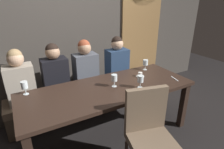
# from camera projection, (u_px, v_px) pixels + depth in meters

# --- Properties ---
(ground) EXTENTS (9.00, 9.00, 0.00)m
(ground) POSITION_uv_depth(u_px,v_px,m) (109.00, 134.00, 2.63)
(ground) COLOR black
(back_wall_tiled) EXTENTS (6.00, 0.12, 3.00)m
(back_wall_tiled) POSITION_uv_depth(u_px,v_px,m) (73.00, 17.00, 3.03)
(back_wall_tiled) COLOR #423D38
(back_wall_tiled) RESTS_ON ground
(arched_door) EXTENTS (0.90, 0.05, 2.55)m
(arched_door) POSITION_uv_depth(u_px,v_px,m) (141.00, 21.00, 3.64)
(arched_door) COLOR olive
(arched_door) RESTS_ON ground
(dining_table) EXTENTS (2.20, 0.84, 0.74)m
(dining_table) POSITION_uv_depth(u_px,v_px,m) (109.00, 94.00, 2.38)
(dining_table) COLOR black
(dining_table) RESTS_ON ground
(banquette_bench) EXTENTS (2.50, 0.44, 0.45)m
(banquette_bench) POSITION_uv_depth(u_px,v_px,m) (89.00, 98.00, 3.11)
(banquette_bench) COLOR #4A3C2E
(banquette_bench) RESTS_ON ground
(chair_near_side) EXTENTS (0.53, 0.53, 0.98)m
(chair_near_side) POSITION_uv_depth(u_px,v_px,m) (149.00, 130.00, 1.87)
(chair_near_side) COLOR #302119
(chair_near_side) RESTS_ON ground
(diner_redhead) EXTENTS (0.36, 0.24, 0.75)m
(diner_redhead) POSITION_uv_depth(u_px,v_px,m) (19.00, 79.00, 2.44)
(diner_redhead) COLOR #9E9384
(diner_redhead) RESTS_ON banquette_bench
(diner_bearded) EXTENTS (0.36, 0.24, 0.77)m
(diner_bearded) POSITION_uv_depth(u_px,v_px,m) (55.00, 71.00, 2.68)
(diner_bearded) COLOR black
(diner_bearded) RESTS_ON banquette_bench
(diner_far_end) EXTENTS (0.36, 0.24, 0.78)m
(diner_far_end) POSITION_uv_depth(u_px,v_px,m) (85.00, 66.00, 2.86)
(diner_far_end) COLOR #4C515B
(diner_far_end) RESTS_ON banquette_bench
(diner_near_end) EXTENTS (0.36, 0.24, 0.76)m
(diner_near_end) POSITION_uv_depth(u_px,v_px,m) (117.00, 60.00, 3.15)
(diner_near_end) COLOR navy
(diner_near_end) RESTS_ON banquette_bench
(wine_glass_center_back) EXTENTS (0.08, 0.08, 0.16)m
(wine_glass_center_back) POSITION_uv_depth(u_px,v_px,m) (145.00, 63.00, 2.88)
(wine_glass_center_back) COLOR silver
(wine_glass_center_back) RESTS_ON dining_table
(wine_glass_far_left) EXTENTS (0.08, 0.08, 0.16)m
(wine_glass_far_left) POSITION_uv_depth(u_px,v_px,m) (140.00, 79.00, 2.30)
(wine_glass_far_left) COLOR silver
(wine_glass_far_left) RESTS_ON dining_table
(wine_glass_center_front) EXTENTS (0.08, 0.08, 0.16)m
(wine_glass_center_front) POSITION_uv_depth(u_px,v_px,m) (114.00, 78.00, 2.33)
(wine_glass_center_front) COLOR silver
(wine_glass_center_front) RESTS_ON dining_table
(wine_glass_end_right) EXTENTS (0.08, 0.08, 0.16)m
(wine_glass_end_right) POSITION_uv_depth(u_px,v_px,m) (24.00, 86.00, 2.14)
(wine_glass_end_right) COLOR silver
(wine_glass_end_right) RESTS_ON dining_table
(espresso_cup) EXTENTS (0.12, 0.12, 0.06)m
(espresso_cup) POSITION_uv_depth(u_px,v_px,m) (140.00, 75.00, 2.66)
(espresso_cup) COLOR white
(espresso_cup) RESTS_ON dining_table
(fork_on_table) EXTENTS (0.06, 0.17, 0.01)m
(fork_on_table) POSITION_uv_depth(u_px,v_px,m) (174.00, 79.00, 2.60)
(fork_on_table) COLOR silver
(fork_on_table) RESTS_ON dining_table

